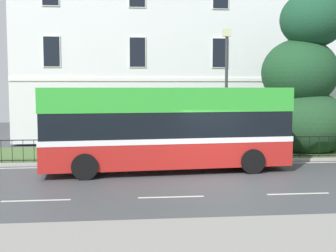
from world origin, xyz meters
name	(u,v)px	position (x,y,z in m)	size (l,w,h in m)	color
ground_plane	(217,178)	(0.00, 0.95, -0.02)	(60.00, 56.00, 0.18)	#43464A
georgian_townhouse	(170,41)	(-0.18, 15.24, 6.46)	(19.45, 9.62, 12.61)	white
iron_verge_railing	(196,148)	(-0.18, 4.40, 0.62)	(18.68, 0.04, 0.97)	black
evergreen_tree	(305,85)	(5.75, 6.70, 3.44)	(4.38, 4.31, 8.31)	#423328
single_decker_bus	(166,127)	(-1.73, 2.42, 1.74)	(9.83, 3.15, 3.31)	#B2201C
street_lamp_post	(226,82)	(1.42, 5.54, 3.55)	(0.36, 0.24, 5.90)	#333338
litter_bin	(94,147)	(-4.73, 5.00, 0.65)	(0.51, 0.51, 1.06)	black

